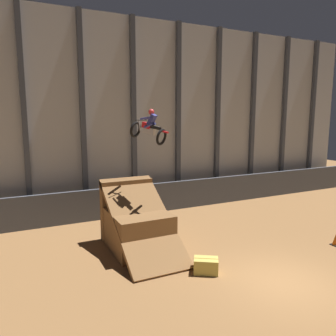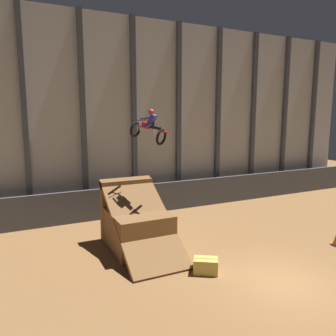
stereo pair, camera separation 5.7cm
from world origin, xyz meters
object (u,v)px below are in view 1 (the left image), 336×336
at_px(dirt_ramp, 136,224).
at_px(traffic_cone_near_ramp, 336,239).
at_px(rider_bike_solo, 149,128).
at_px(hay_bale_trackside, 206,266).

xyz_separation_m(dirt_ramp, traffic_cone_near_ramp, (8.21, -3.86, -0.76)).
bearing_deg(rider_bike_solo, dirt_ramp, 149.37).
relative_size(rider_bike_solo, traffic_cone_near_ramp, 3.05).
relative_size(rider_bike_solo, hay_bale_trackside, 1.64).
xyz_separation_m(traffic_cone_near_ramp, hay_bale_trackside, (-6.74, 0.32, -0.00)).
distance_m(rider_bike_solo, hay_bale_trackside, 6.20).
height_order(rider_bike_solo, traffic_cone_near_ramp, rider_bike_solo).
bearing_deg(dirt_ramp, rider_bike_solo, 2.87).
relative_size(dirt_ramp, traffic_cone_near_ramp, 7.99).
bearing_deg(traffic_cone_near_ramp, rider_bike_solo, 152.52).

